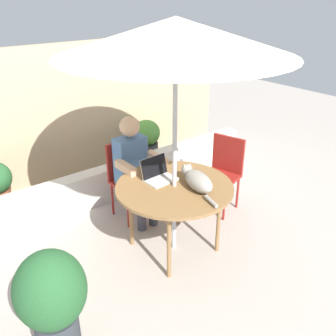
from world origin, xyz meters
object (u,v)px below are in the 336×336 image
Objects in this scene: person_seated at (134,165)px; laptop at (157,173)px; patio_umbrella at (176,37)px; potted_plant_near_fence at (52,300)px; chair_empty at (224,168)px; chair_occupied at (127,173)px; cat at (197,180)px; patio_table at (174,190)px; potted_plant_corner at (147,142)px.

laptop is at bearing -95.01° from person_seated.
patio_umbrella reaches higher than potted_plant_near_fence.
potted_plant_near_fence is at bearing -162.81° from chair_empty.
laptop reaches higher than chair_empty.
potted_plant_near_fence reaches higher than chair_empty.
cat is at bearing -82.42° from chair_occupied.
person_seated is 1.88m from potted_plant_near_fence.
laptop is (-0.04, -0.64, 0.27)m from chair_occupied.
chair_occupied is at bearing 42.59° from potted_plant_near_fence.
chair_empty is 2.87× the size of laptop.
chair_empty reaches higher than patio_table.
laptop is at bearing -176.84° from chair_empty.
person_seated is at bearing 156.44° from chair_empty.
cat is (0.14, -0.17, -1.28)m from patio_umbrella.
chair_empty is at bearing 15.70° from patio_umbrella.
chair_occupied is at bearing -135.00° from potted_plant_corner.
potted_plant_corner is (0.92, 0.92, -0.13)m from chair_occupied.
chair_occupied is 1.22× the size of potted_plant_corner.
potted_plant_near_fence is at bearing -136.45° from potted_plant_corner.
person_seated reaches higher than laptop.
patio_table is at bearing -90.00° from person_seated.
patio_umbrella is 2.44× the size of potted_plant_near_fence.
chair_occupied is 1.98m from potted_plant_near_fence.
patio_umbrella reaches higher than chair_empty.
person_seated reaches higher than cat.
person_seated is 0.89m from cat.
potted_plant_near_fence is at bearing -153.76° from laptop.
patio_umbrella is 3.54× the size of cat.
patio_umbrella is 1.83× the size of person_seated.
potted_plant_near_fence is at bearing -140.97° from person_seated.
chair_occupied is 2.87× the size of laptop.
patio_umbrella is at bearing 128.86° from cat.
chair_occupied reaches higher than patio_table.
patio_umbrella is at bearing -90.00° from person_seated.
cat is at bearing -81.07° from person_seated.
potted_plant_near_fence is (-1.46, -1.18, -0.16)m from person_seated.
cat is (-0.84, -0.45, 0.29)m from chair_empty.
patio_umbrella reaches higher than patio_table.
chair_occupied and chair_empty have the same top height.
patio_table is 1.42m from patio_umbrella.
chair_occupied is (0.00, 0.86, -1.57)m from patio_umbrella.
laptop is (-0.04, 0.22, 0.12)m from patio_table.
potted_plant_corner is (0.97, 1.56, -0.40)m from laptop.
chair_occupied is 0.70m from laptop.
patio_umbrella is 3.08× the size of potted_plant_corner.
laptop is 0.49× the size of cat.
potted_plant_corner is (0.79, 1.95, -0.42)m from cat.
chair_empty is at bearing 17.19° from potted_plant_near_fence.
chair_empty is at bearing 15.70° from patio_table.
cat is at bearing -51.14° from patio_table.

